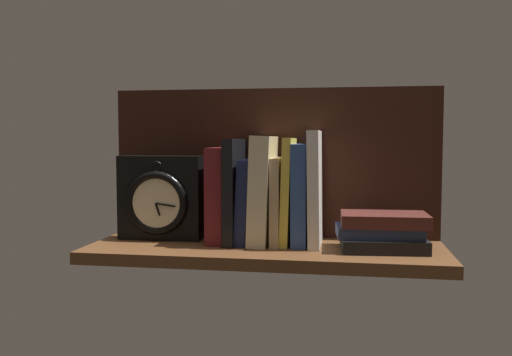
{
  "coord_description": "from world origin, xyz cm",
  "views": [
    {
      "loc": [
        16.96,
        -113.64,
        22.58
      ],
      "look_at": [
        -2.62,
        3.88,
        14.13
      ],
      "focal_mm": 38.54,
      "sensor_mm": 36.0,
      "label": 1
    }
  ],
  "objects_px": {
    "book_blue_modern": "(301,194)",
    "book_yellow_seinlanguage": "(288,191)",
    "book_black_skeptic": "(235,190)",
    "book_cream_twain": "(263,190)",
    "book_white_catcher": "(315,188)",
    "book_stack_side": "(382,231)",
    "book_maroon_dawkins": "(220,195)",
    "book_navy_bierce": "(247,201)",
    "book_tan_shortstories": "(278,201)",
    "framed_clock": "(160,199)"
  },
  "relations": [
    {
      "from": "book_blue_modern",
      "to": "book_yellow_seinlanguage",
      "type": "bearing_deg",
      "value": 180.0
    },
    {
      "from": "book_black_skeptic",
      "to": "book_cream_twain",
      "type": "xyz_separation_m",
      "value": [
        0.06,
        0.0,
        0.0
      ]
    },
    {
      "from": "book_blue_modern",
      "to": "book_white_catcher",
      "type": "xyz_separation_m",
      "value": [
        0.03,
        0.0,
        0.01
      ]
    },
    {
      "from": "book_yellow_seinlanguage",
      "to": "book_stack_side",
      "type": "relative_size",
      "value": 1.21
    },
    {
      "from": "book_maroon_dawkins",
      "to": "book_navy_bierce",
      "type": "xyz_separation_m",
      "value": [
        0.06,
        0.0,
        -0.01
      ]
    },
    {
      "from": "book_tan_shortstories",
      "to": "book_yellow_seinlanguage",
      "type": "height_order",
      "value": "book_yellow_seinlanguage"
    },
    {
      "from": "book_blue_modern",
      "to": "book_black_skeptic",
      "type": "bearing_deg",
      "value": 180.0
    },
    {
      "from": "book_maroon_dawkins",
      "to": "book_black_skeptic",
      "type": "xyz_separation_m",
      "value": [
        0.03,
        0.0,
        0.01
      ]
    },
    {
      "from": "book_cream_twain",
      "to": "book_yellow_seinlanguage",
      "type": "distance_m",
      "value": 0.05
    },
    {
      "from": "book_black_skeptic",
      "to": "framed_clock",
      "type": "distance_m",
      "value": 0.17
    },
    {
      "from": "book_cream_twain",
      "to": "book_blue_modern",
      "type": "height_order",
      "value": "book_cream_twain"
    },
    {
      "from": "book_yellow_seinlanguage",
      "to": "book_cream_twain",
      "type": "bearing_deg",
      "value": 180.0
    },
    {
      "from": "book_maroon_dawkins",
      "to": "book_stack_side",
      "type": "distance_m",
      "value": 0.36
    },
    {
      "from": "book_black_skeptic",
      "to": "book_stack_side",
      "type": "bearing_deg",
      "value": -8.11
    },
    {
      "from": "book_black_skeptic",
      "to": "book_navy_bierce",
      "type": "distance_m",
      "value": 0.04
    },
    {
      "from": "book_yellow_seinlanguage",
      "to": "framed_clock",
      "type": "bearing_deg",
      "value": -179.47
    },
    {
      "from": "book_yellow_seinlanguage",
      "to": "framed_clock",
      "type": "relative_size",
      "value": 1.21
    },
    {
      "from": "book_maroon_dawkins",
      "to": "book_cream_twain",
      "type": "bearing_deg",
      "value": 0.0
    },
    {
      "from": "book_blue_modern",
      "to": "book_tan_shortstories",
      "type": "bearing_deg",
      "value": 180.0
    },
    {
      "from": "book_blue_modern",
      "to": "framed_clock",
      "type": "relative_size",
      "value": 1.14
    },
    {
      "from": "book_black_skeptic",
      "to": "framed_clock",
      "type": "relative_size",
      "value": 1.2
    },
    {
      "from": "book_blue_modern",
      "to": "book_stack_side",
      "type": "height_order",
      "value": "book_blue_modern"
    },
    {
      "from": "book_yellow_seinlanguage",
      "to": "framed_clock",
      "type": "height_order",
      "value": "book_yellow_seinlanguage"
    },
    {
      "from": "book_yellow_seinlanguage",
      "to": "book_blue_modern",
      "type": "bearing_deg",
      "value": 0.0
    },
    {
      "from": "book_black_skeptic",
      "to": "framed_clock",
      "type": "bearing_deg",
      "value": -179.11
    },
    {
      "from": "book_blue_modern",
      "to": "book_stack_side",
      "type": "distance_m",
      "value": 0.19
    },
    {
      "from": "book_maroon_dawkins",
      "to": "book_blue_modern",
      "type": "bearing_deg",
      "value": 0.0
    },
    {
      "from": "book_black_skeptic",
      "to": "book_cream_twain",
      "type": "distance_m",
      "value": 0.06
    },
    {
      "from": "book_maroon_dawkins",
      "to": "book_blue_modern",
      "type": "distance_m",
      "value": 0.18
    },
    {
      "from": "book_tan_shortstories",
      "to": "book_cream_twain",
      "type": "bearing_deg",
      "value": 180.0
    },
    {
      "from": "book_navy_bierce",
      "to": "book_maroon_dawkins",
      "type": "bearing_deg",
      "value": 180.0
    },
    {
      "from": "book_yellow_seinlanguage",
      "to": "book_stack_side",
      "type": "distance_m",
      "value": 0.22
    },
    {
      "from": "book_stack_side",
      "to": "book_maroon_dawkins",
      "type": "bearing_deg",
      "value": 172.66
    },
    {
      "from": "book_tan_shortstories",
      "to": "book_stack_side",
      "type": "height_order",
      "value": "book_tan_shortstories"
    },
    {
      "from": "book_cream_twain",
      "to": "book_blue_modern",
      "type": "relative_size",
      "value": 1.08
    },
    {
      "from": "book_maroon_dawkins",
      "to": "book_blue_modern",
      "type": "relative_size",
      "value": 0.96
    },
    {
      "from": "book_black_skeptic",
      "to": "book_yellow_seinlanguage",
      "type": "height_order",
      "value": "book_yellow_seinlanguage"
    },
    {
      "from": "book_black_skeptic",
      "to": "book_blue_modern",
      "type": "relative_size",
      "value": 1.05
    },
    {
      "from": "book_navy_bierce",
      "to": "book_tan_shortstories",
      "type": "relative_size",
      "value": 0.98
    },
    {
      "from": "framed_clock",
      "to": "book_stack_side",
      "type": "relative_size",
      "value": 1.0
    },
    {
      "from": "book_navy_bierce",
      "to": "book_stack_side",
      "type": "relative_size",
      "value": 0.96
    },
    {
      "from": "book_black_skeptic",
      "to": "book_cream_twain",
      "type": "bearing_deg",
      "value": 0.0
    },
    {
      "from": "book_cream_twain",
      "to": "book_blue_modern",
      "type": "xyz_separation_m",
      "value": [
        0.08,
        0.0,
        -0.01
      ]
    },
    {
      "from": "book_stack_side",
      "to": "book_black_skeptic",
      "type": "bearing_deg",
      "value": 171.89
    },
    {
      "from": "book_white_catcher",
      "to": "book_stack_side",
      "type": "xyz_separation_m",
      "value": [
        0.14,
        -0.04,
        -0.08
      ]
    },
    {
      "from": "book_black_skeptic",
      "to": "book_tan_shortstories",
      "type": "bearing_deg",
      "value": 0.0
    },
    {
      "from": "book_maroon_dawkins",
      "to": "book_stack_side",
      "type": "height_order",
      "value": "book_maroon_dawkins"
    },
    {
      "from": "book_navy_bierce",
      "to": "book_stack_side",
      "type": "bearing_deg",
      "value": -8.85
    },
    {
      "from": "book_maroon_dawkins",
      "to": "book_stack_side",
      "type": "bearing_deg",
      "value": -7.34
    },
    {
      "from": "book_maroon_dawkins",
      "to": "book_white_catcher",
      "type": "distance_m",
      "value": 0.21
    }
  ]
}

